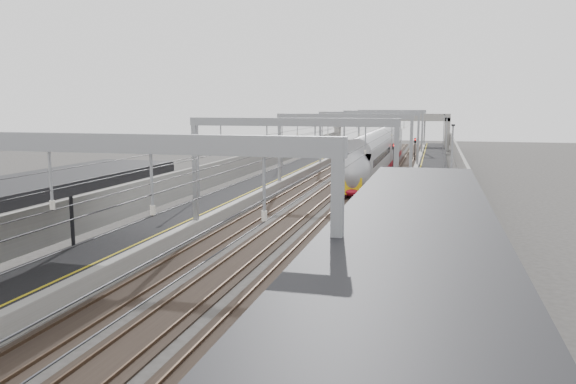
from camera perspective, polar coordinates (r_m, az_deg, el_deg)
The scene contains 13 objects.
platform_left at distance 58.72m, azimuth -1.68°, elevation 1.08°, with size 4.00×120.00×1.00m, color black.
platform_right at distance 56.36m, azimuth 14.13°, elevation 0.50°, with size 4.00×120.00×1.00m, color black.
tracks at distance 57.06m, azimuth 6.05°, elevation 0.35°, with size 11.40×140.00×0.20m.
overhead_line at distance 63.05m, azimuth 7.07°, elevation 6.69°, with size 13.00×140.00×6.60m.
canopy_right at distance 14.18m, azimuth 12.59°, elevation -4.56°, with size 4.40×30.00×4.24m.
overbridge at distance 111.18m, azimuth 10.45°, elevation 7.03°, with size 22.00×2.20×6.90m.
wall_left at distance 59.56m, azimuth -4.64°, elevation 2.23°, with size 0.30×120.00×3.20m, color gray.
wall_right at distance 56.29m, azimuth 17.42°, elevation 1.48°, with size 0.30×120.00×3.20m, color gray.
train at distance 72.38m, azimuth 9.19°, elevation 3.69°, with size 2.71×49.38×4.29m.
bench at distance 23.01m, azimuth 15.78°, elevation -8.47°, with size 0.85×2.06×1.03m.
signal_green at distance 83.61m, azimuth 5.32°, elevation 4.64°, with size 0.32×0.32×3.48m.
signal_red_near at distance 74.70m, azimuth 10.68°, elevation 4.04°, with size 0.32×0.32×3.48m.
signal_red_far at distance 88.88m, azimuth 12.78°, elevation 4.70°, with size 0.32×0.32×3.48m.
Camera 1 is at (8.47, -10.82, 8.29)m, focal length 35.00 mm.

